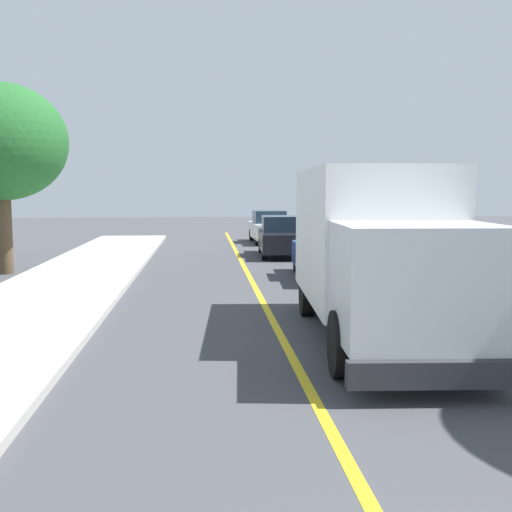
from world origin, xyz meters
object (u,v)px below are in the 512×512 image
box_truck (375,244)px  parked_van_across (482,273)px  parked_car_mid (282,237)px  parked_car_far (269,228)px  parked_car_near (327,253)px  street_tree_down_block (1,142)px

box_truck → parked_van_across: size_ratio=1.64×
parked_car_mid → parked_van_across: size_ratio=1.01×
parked_car_mid → parked_car_far: size_ratio=1.01×
parked_car_near → street_tree_down_block: 11.10m
parked_car_far → parked_car_mid: bearing=-91.5°
parked_van_across → street_tree_down_block: bearing=152.7°
parked_car_near → parked_car_far: (-0.43, 12.95, 0.00)m
parked_van_across → street_tree_down_block: 15.21m
parked_car_mid → parked_van_across: same height
parked_car_near → parked_van_across: size_ratio=1.00×
box_truck → parked_car_mid: size_ratio=1.63×
box_truck → parked_car_mid: box_truck is taller
box_truck → parked_car_far: 20.67m
parked_van_across → parked_car_near: bearing=119.6°
parked_car_far → street_tree_down_block: street_tree_down_block is taller
box_truck → street_tree_down_block: 13.88m
parked_car_near → parked_car_mid: bearing=95.4°
parked_car_far → parked_van_across: size_ratio=1.00×
box_truck → parked_car_near: (0.64, 7.70, -0.97)m
parked_car_mid → street_tree_down_block: bearing=-154.7°
parked_car_far → parked_van_across: same height
box_truck → parked_car_mid: bearing=89.9°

